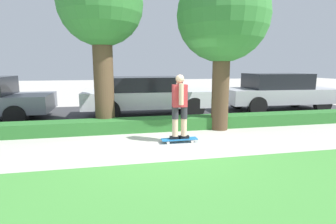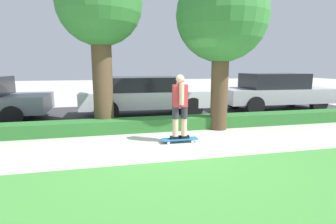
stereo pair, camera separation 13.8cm
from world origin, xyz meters
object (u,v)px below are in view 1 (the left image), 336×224
at_px(skater_person, 180,105).
at_px(tree_mid, 223,18).
at_px(tree_near, 101,8).
at_px(parked_car_rear, 278,91).
at_px(skateboard, 179,139).
at_px(parked_car_middle, 148,95).

relative_size(skater_person, tree_mid, 0.35).
distance_m(tree_near, parked_car_rear, 7.63).
xyz_separation_m(tree_near, parked_car_rear, (6.91, 1.93, -2.59)).
bearing_deg(skateboard, tree_near, 135.81).
bearing_deg(skater_person, tree_mid, 36.50).
bearing_deg(tree_near, parked_car_middle, 50.90).
xyz_separation_m(skater_person, tree_mid, (1.48, 1.10, 2.22)).
distance_m(skateboard, tree_mid, 3.58).
bearing_deg(tree_mid, tree_near, 168.75).
bearing_deg(parked_car_middle, skateboard, -83.88).
distance_m(parked_car_middle, parked_car_rear, 5.41).
relative_size(skater_person, tree_near, 0.33).
distance_m(skateboard, skater_person, 0.84).
height_order(tree_mid, parked_car_middle, tree_mid).
bearing_deg(parked_car_middle, tree_mid, -53.14).
bearing_deg(tree_near, tree_mid, -11.25).
distance_m(skateboard, tree_near, 4.17).
bearing_deg(parked_car_rear, parked_car_middle, -177.09).
relative_size(tree_near, tree_mid, 1.05).
bearing_deg(skater_person, parked_car_middle, 94.80).
distance_m(skater_person, tree_mid, 2.89).
bearing_deg(tree_mid, parked_car_rear, 35.48).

